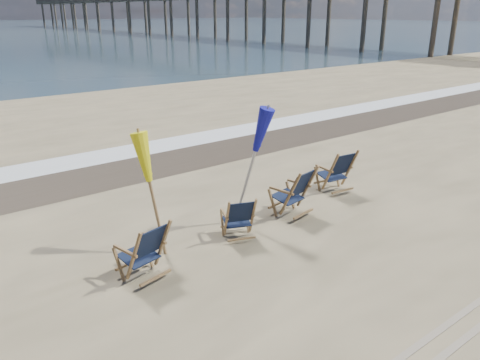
{
  "coord_description": "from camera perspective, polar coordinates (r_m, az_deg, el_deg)",
  "views": [
    {
      "loc": [
        -5.33,
        -4.69,
        4.05
      ],
      "look_at": [
        0.0,
        2.2,
        0.9
      ],
      "focal_mm": 35.0,
      "sensor_mm": 36.0,
      "label": 1
    }
  ],
  "objects": [
    {
      "name": "umbrella_yellow",
      "position": [
        7.98,
        -10.79,
        1.98
      ],
      "size": [
        0.3,
        0.3,
        2.17
      ],
      "color": "olive",
      "rests_on": "ground"
    },
    {
      "name": "wet_sand_strip",
      "position": [
        13.3,
        -12.23,
        1.7
      ],
      "size": [
        200.0,
        2.6,
        0.0
      ],
      "primitive_type": "cube",
      "color": "#42362A",
      "rests_on": "ground"
    },
    {
      "name": "beach_chair_1",
      "position": [
        8.7,
        1.58,
        -4.59
      ],
      "size": [
        0.77,
        0.81,
        0.89
      ],
      "primitive_type": null,
      "rotation": [
        0.0,
        0.0,
        2.77
      ],
      "color": "black",
      "rests_on": "ground"
    },
    {
      "name": "beach_chair_0",
      "position": [
        7.67,
        -9.37,
        -7.87
      ],
      "size": [
        0.8,
        0.87,
        1.03
      ],
      "primitive_type": null,
      "rotation": [
        0.0,
        0.0,
        3.35
      ],
      "color": "black",
      "rests_on": "ground"
    },
    {
      "name": "umbrella_blue",
      "position": [
        8.83,
        1.15,
        5.81
      ],
      "size": [
        0.3,
        0.3,
        2.45
      ],
      "color": "#A5A5AD",
      "rests_on": "ground"
    },
    {
      "name": "beach_chair_2",
      "position": [
        9.9,
        8.24,
        -1.04
      ],
      "size": [
        0.83,
        0.9,
        1.1
      ],
      "primitive_type": null,
      "rotation": [
        0.0,
        0.0,
        3.32
      ],
      "color": "black",
      "rests_on": "ground"
    },
    {
      "name": "surf_foam",
      "position": [
        14.61,
        -14.82,
        3.14
      ],
      "size": [
        200.0,
        1.4,
        0.01
      ],
      "primitive_type": "cube",
      "color": "silver",
      "rests_on": "ground"
    },
    {
      "name": "beach_chair_3",
      "position": [
        11.31,
        13.24,
        1.25
      ],
      "size": [
        0.78,
        0.85,
        1.08
      ],
      "primitive_type": null,
      "rotation": [
        0.0,
        0.0,
        3.02
      ],
      "color": "black",
      "rests_on": "ground"
    },
    {
      "name": "fishing_pier",
      "position": [
        89.83,
        -9.47,
        20.04
      ],
      "size": [
        4.4,
        140.0,
        9.3
      ],
      "primitive_type": null,
      "color": "brown",
      "rests_on": "ground"
    }
  ]
}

